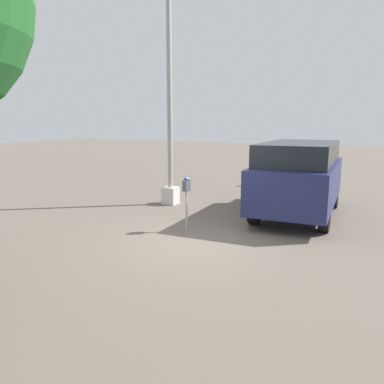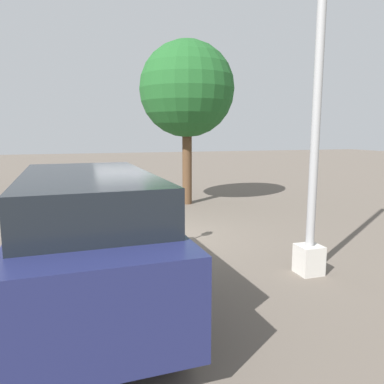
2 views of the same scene
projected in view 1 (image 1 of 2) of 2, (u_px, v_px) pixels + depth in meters
name	position (u px, v px, depth m)	size (l,w,h in m)	color
ground_plane	(195.00, 242.00, 8.20)	(80.00, 80.00, 0.00)	#60564C
parking_meter_near	(186.00, 191.00, 8.87)	(0.21, 0.13, 1.32)	#9E9EA3
parking_meter_far	(272.00, 161.00, 15.45)	(0.21, 0.13, 1.41)	#9E9EA3
lamp_post	(170.00, 132.00, 11.65)	(0.44, 0.44, 6.84)	beige
parked_van	(299.00, 176.00, 10.37)	(4.72, 2.07, 2.06)	navy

